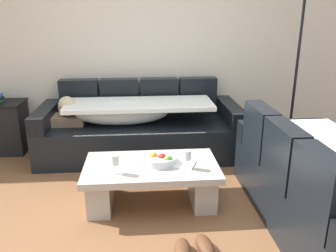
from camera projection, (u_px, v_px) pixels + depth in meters
ground_plane at (156, 231)px, 2.78m from camera, size 14.00×14.00×0.00m
back_wall at (146, 40)px, 4.40m from camera, size 9.00×0.10×2.70m
couch_along_wall at (137, 129)px, 4.21m from camera, size 2.39×0.92×0.88m
couch_near_window at (325, 190)px, 2.73m from camera, size 0.92×1.99×0.88m
coffee_table at (151, 179)px, 3.13m from camera, size 1.20×0.68×0.38m
fruit_bowl at (160, 160)px, 3.09m from camera, size 0.28×0.28×0.10m
wine_glass_near_left at (115, 161)px, 2.89m from camera, size 0.07×0.07×0.17m
wine_glass_near_right at (187, 156)px, 2.98m from camera, size 0.07×0.07×0.17m
open_magazine at (179, 163)px, 3.10m from camera, size 0.34×0.30×0.01m
floor_lamp at (294, 64)px, 3.95m from camera, size 0.33×0.31×1.95m
pair_of_shoes at (194, 248)px, 2.51m from camera, size 0.32×0.32×0.09m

